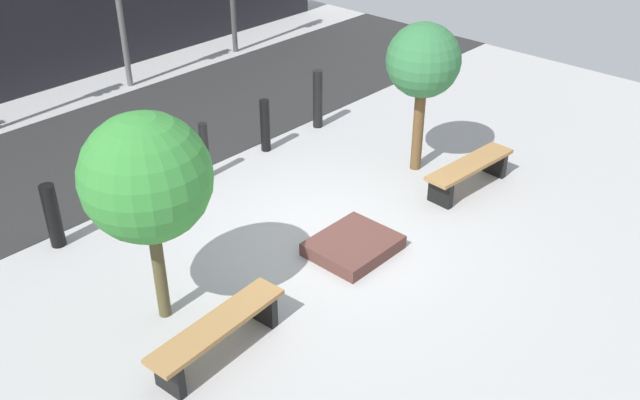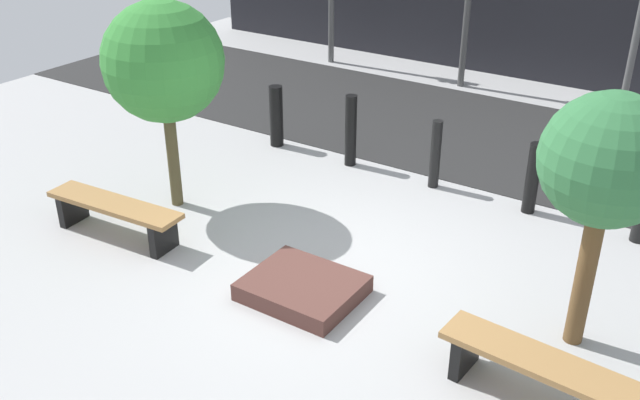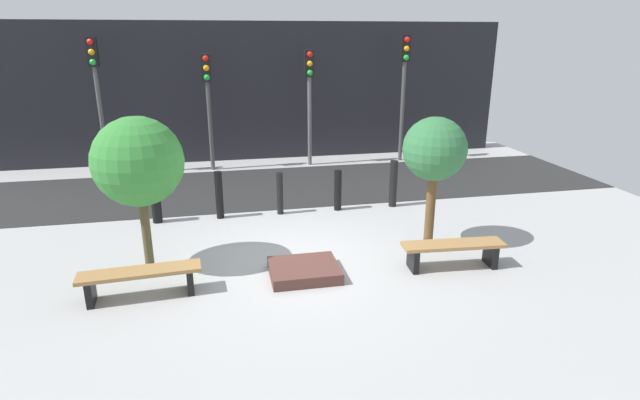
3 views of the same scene
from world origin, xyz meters
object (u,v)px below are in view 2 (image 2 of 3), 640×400
object	(u,v)px
planter_bed	(303,288)
tree_behind_left_bench	(163,63)
bollard_center	(435,154)
bench_left	(115,212)
bench_right	(543,372)
bollard_left	(351,131)
tree_behind_right_bench	(608,163)
bollard_far_left	(276,116)
bollard_right	(532,178)

from	to	relation	value
planter_bed	tree_behind_left_bench	distance (m)	3.24
bollard_center	bench_left	bearing A→B (deg)	-127.57
bench_right	bollard_left	bearing A→B (deg)	143.58
tree_behind_left_bench	tree_behind_right_bench	xyz separation A→B (m)	(5.14, -0.00, -0.04)
planter_bed	bollard_center	size ratio (longest dim) A/B	1.19
planter_bed	tree_behind_right_bench	xyz separation A→B (m)	(2.57, 0.82, 1.76)
bench_left	bench_right	bearing A→B (deg)	-4.13
bollard_left	bollard_center	world-z (taller)	bollard_left
planter_bed	bollard_far_left	distance (m)	4.14
bench_left	bollard_center	size ratio (longest dim) A/B	1.91
bench_right	bollard_right	world-z (taller)	bollard_right
tree_behind_right_bench	bollard_far_left	xyz separation A→B (m)	(-5.24, 2.32, -1.38)
bollard_far_left	tree_behind_left_bench	bearing A→B (deg)	-87.54
bollard_left	bollard_far_left	bearing A→B (deg)	180.00
bench_right	tree_behind_right_bench	xyz separation A→B (m)	(0.00, 1.02, 1.52)
bollard_center	bollard_right	bearing A→B (deg)	0.00
tree_behind_left_bench	bollard_far_left	bearing A→B (deg)	92.46
planter_bed	bollard_right	distance (m)	3.44
bench_left	tree_behind_left_bench	bearing A→B (deg)	85.87
bollard_left	bollard_center	xyz separation A→B (m)	(1.34, 0.00, -0.05)
bench_right	bollard_right	xyz separation A→B (m)	(-1.24, 3.34, 0.14)
bench_right	bollard_left	size ratio (longest dim) A/B	1.69
bollard_far_left	bollard_right	size ratio (longest dim) A/B	1.01
tree_behind_right_bench	bollard_center	distance (m)	3.73
planter_bed	bollard_right	world-z (taller)	bollard_right
planter_bed	tree_behind_right_bench	world-z (taller)	tree_behind_right_bench
bollard_right	bench_right	bearing A→B (deg)	-69.71
bench_right	bollard_center	world-z (taller)	bollard_center
tree_behind_left_bench	tree_behind_right_bench	world-z (taller)	tree_behind_left_bench
tree_behind_right_bench	bollard_left	size ratio (longest dim) A/B	2.34
tree_behind_right_bench	bollard_right	xyz separation A→B (m)	(-1.24, 2.32, -1.38)
tree_behind_right_bench	bollard_far_left	distance (m)	5.90
bench_right	bollard_left	distance (m)	5.15
tree_behind_left_bench	bollard_right	distance (m)	4.76
bench_left	bollard_far_left	world-z (taller)	bollard_far_left
tree_behind_right_bench	bollard_left	bearing A→B (deg)	149.29
tree_behind_right_bench	bollard_right	bearing A→B (deg)	118.03
tree_behind_right_bench	bollard_center	bearing A→B (deg)	137.93
tree_behind_right_bench	bollard_far_left	world-z (taller)	tree_behind_right_bench
planter_bed	bollard_center	world-z (taller)	bollard_center
tree_behind_right_bench	bollard_right	distance (m)	2.97
bench_left	bollard_center	world-z (taller)	bollard_center
bench_right	bollard_far_left	xyz separation A→B (m)	(-5.24, 3.34, 0.15)
tree_behind_left_bench	tree_behind_right_bench	size ratio (longest dim) A/B	1.07
tree_behind_right_bench	bollard_right	world-z (taller)	tree_behind_right_bench
tree_behind_left_bench	bollard_center	size ratio (longest dim) A/B	2.75
bench_right	tree_behind_left_bench	xyz separation A→B (m)	(-5.14, 1.02, 1.56)
tree_behind_left_bench	bollard_left	size ratio (longest dim) A/B	2.50
bench_right	bollard_center	bearing A→B (deg)	131.70
planter_bed	tree_behind_right_bench	distance (m)	3.22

